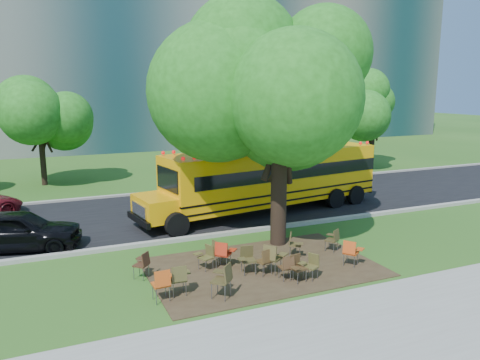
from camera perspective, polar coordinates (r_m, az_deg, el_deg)
name	(u,v)px	position (r m, az deg, el deg)	size (l,w,h in m)	color
ground	(227,267)	(14.93, -1.61, -10.53)	(160.00, 160.00, 0.00)	#27541A
sidewalk	(312,345)	(10.89, 8.78, -19.25)	(60.00, 4.00, 0.04)	gray
dirt_patch	(263,267)	(14.88, 2.76, -10.56)	(7.00, 4.50, 0.03)	#382819
asphalt_road	(169,213)	(21.27, -8.64, -3.97)	(80.00, 8.00, 0.04)	black
kerb_near	(197,237)	(17.57, -5.27, -6.96)	(80.00, 0.25, 0.14)	gray
kerb_far	(149,193)	(25.13, -11.04, -1.59)	(80.00, 0.25, 0.14)	gray
building_right	(295,29)	(59.06, 6.70, 17.83)	(30.00, 16.00, 25.00)	slate
bg_tree_2	(39,112)	(28.93, -23.31, 7.65)	(4.80, 4.80, 6.62)	black
bg_tree_3	(262,96)	(29.93, 2.69, 10.18)	(5.60, 5.60, 7.84)	black
bg_tree_4	(374,106)	(33.44, 16.02, 8.69)	(5.00, 5.00, 6.85)	black
main_tree	(280,93)	(16.11, 4.94, 10.49)	(7.20, 7.20, 8.95)	black
school_bus	(272,176)	(21.09, 3.88, 0.48)	(11.72, 4.20, 2.81)	#E99B07
chair_0	(162,282)	(12.62, -9.45, -12.12)	(0.59, 0.55, 0.91)	#C64B15
chair_1	(179,277)	(12.88, -7.40, -11.63)	(0.60, 0.52, 0.88)	#4A4420
chair_2	(223,277)	(12.63, -2.03, -11.74)	(0.66, 0.84, 0.97)	#42381C
chair_3	(247,257)	(14.21, 0.87, -9.38)	(0.61, 0.51, 0.86)	#453D1E
chair_4	(288,265)	(13.80, 5.82, -10.29)	(0.52, 0.46, 0.78)	#482E19
chair_5	(297,266)	(13.75, 6.92, -10.32)	(0.55, 0.56, 0.81)	#442E18
chair_6	(311,264)	(14.01, 8.64, -10.06)	(0.62, 0.52, 0.77)	#4F4822
chair_7	(351,251)	(15.13, 13.41, -8.37)	(0.73, 0.58, 0.87)	#CA4715
chair_8	(143,262)	(14.19, -11.77, -9.78)	(0.55, 0.70, 0.81)	#422517
chair_9	(206,255)	(14.56, -4.12, -9.08)	(0.61, 0.54, 0.79)	#504A22
chair_10	(219,250)	(14.92, -2.60, -8.51)	(0.57, 0.55, 0.81)	#45401D
chair_11	(265,259)	(14.12, 3.13, -9.57)	(0.57, 0.61, 0.84)	#4C361B
chair_12	(294,242)	(15.67, 6.56, -7.55)	(0.55, 0.69, 0.82)	#4A3F20
chair_13	(333,238)	(16.36, 11.31, -6.92)	(0.54, 0.67, 0.81)	#41371C
chair_14	(224,252)	(14.59, -2.02, -8.77)	(0.76, 0.60, 0.88)	#B62B13
chair_15	(273,256)	(14.16, 4.00, -9.24)	(0.80, 0.63, 0.95)	#4F4522
black_car	(18,230)	(17.85, -25.48, -5.57)	(1.69, 4.20, 1.43)	black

